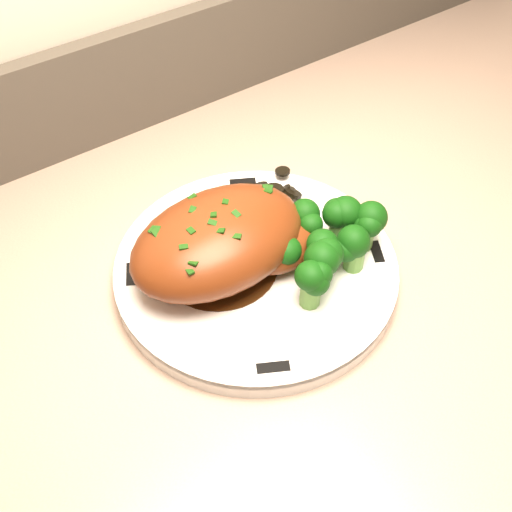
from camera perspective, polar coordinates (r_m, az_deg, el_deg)
plate at (r=0.59m, az=0.00°, el=-1.22°), size 0.26×0.26×0.02m
rim_accent_0 at (r=0.66m, az=-1.19°, el=6.59°), size 0.03×0.02×0.00m
rim_accent_1 at (r=0.59m, az=-10.99°, el=-1.60°), size 0.02×0.03×0.00m
rim_accent_2 at (r=0.52m, az=1.54°, el=-9.88°), size 0.03×0.02×0.00m
rim_accent_3 at (r=0.60m, az=10.66°, el=0.36°), size 0.02×0.03×0.00m
gravy_pool at (r=0.58m, az=-3.28°, el=-0.80°), size 0.11×0.11×0.00m
chicken_breast at (r=0.56m, az=-2.76°, el=1.33°), size 0.17×0.12×0.06m
mushroom_pile at (r=0.64m, az=1.21°, el=4.92°), size 0.08×0.06×0.02m
broccoli_florets at (r=0.57m, az=6.27°, el=0.93°), size 0.11×0.09×0.04m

